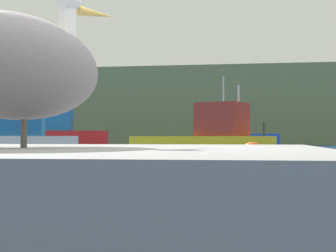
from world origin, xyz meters
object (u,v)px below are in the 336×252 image
object	(u,v)px
fishing_boat_blue	(240,137)
mooring_buoy	(252,154)
fishing_boat_red	(63,135)
fishing_boat_yellow	(207,137)
pelican	(19,66)
fishing_boat_white	(10,139)

from	to	relation	value
fishing_boat_blue	mooring_buoy	bearing A→B (deg)	105.57
mooring_buoy	fishing_boat_red	bearing A→B (deg)	123.74
fishing_boat_blue	mooring_buoy	xyz separation A→B (m)	(1.06, -25.57, -0.52)
fishing_boat_yellow	fishing_boat_red	world-z (taller)	fishing_boat_red
pelican	fishing_boat_red	distance (m)	34.56
fishing_boat_white	fishing_boat_yellow	world-z (taller)	fishing_boat_white
fishing_boat_blue	fishing_boat_yellow	distance (m)	12.11
fishing_boat_white	fishing_boat_red	size ratio (longest dim) A/B	1.16
fishing_boat_red	fishing_boat_white	bearing A→B (deg)	87.17
fishing_boat_blue	mooring_buoy	size ratio (longest dim) A/B	7.80
fishing_boat_yellow	fishing_boat_red	distance (m)	11.71
pelican	fishing_boat_blue	xyz separation A→B (m)	(-0.02, 38.89, -0.31)
pelican	fishing_boat_yellow	distance (m)	26.92
fishing_boat_red	mooring_buoy	xyz separation A→B (m)	(12.81, -19.18, -0.68)
fishing_boat_red	mooring_buoy	size ratio (longest dim) A/B	8.32
fishing_boat_blue	fishing_boat_yellow	bearing A→B (deg)	96.18
fishing_boat_white	fishing_boat_blue	bearing A→B (deg)	-137.24
fishing_boat_white	fishing_boat_red	bearing A→B (deg)	-98.86
fishing_boat_white	fishing_boat_yellow	xyz separation A→B (m)	(8.88, 5.19, 0.09)
fishing_boat_blue	mooring_buoy	distance (m)	25.60
fishing_boat_yellow	fishing_boat_white	bearing A→B (deg)	-124.92
fishing_boat_blue	fishing_boat_yellow	xyz separation A→B (m)	(-1.48, -12.02, 0.00)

